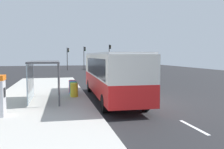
% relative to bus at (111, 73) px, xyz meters
% --- Properties ---
extents(ground_plane, '(56.00, 92.00, 0.04)m').
position_rel_bus_xyz_m(ground_plane, '(1.71, 12.86, -1.86)').
color(ground_plane, '#262628').
extents(sidewalk_platform, '(6.20, 30.00, 0.18)m').
position_rel_bus_xyz_m(sidewalk_platform, '(-4.69, 0.86, -1.75)').
color(sidewalk_platform, beige).
rests_on(sidewalk_platform, ground).
extents(lane_stripe_seg_0, '(0.16, 2.20, 0.01)m').
position_rel_bus_xyz_m(lane_stripe_seg_0, '(1.96, -7.14, -1.84)').
color(lane_stripe_seg_0, silver).
rests_on(lane_stripe_seg_0, ground).
extents(lane_stripe_seg_1, '(0.16, 2.20, 0.01)m').
position_rel_bus_xyz_m(lane_stripe_seg_1, '(1.96, -2.14, -1.84)').
color(lane_stripe_seg_1, silver).
rests_on(lane_stripe_seg_1, ground).
extents(lane_stripe_seg_2, '(0.16, 2.20, 0.01)m').
position_rel_bus_xyz_m(lane_stripe_seg_2, '(1.96, 2.86, -1.84)').
color(lane_stripe_seg_2, silver).
rests_on(lane_stripe_seg_2, ground).
extents(lane_stripe_seg_3, '(0.16, 2.20, 0.01)m').
position_rel_bus_xyz_m(lane_stripe_seg_3, '(1.96, 7.86, -1.84)').
color(lane_stripe_seg_3, silver).
rests_on(lane_stripe_seg_3, ground).
extents(lane_stripe_seg_4, '(0.16, 2.20, 0.01)m').
position_rel_bus_xyz_m(lane_stripe_seg_4, '(1.96, 12.86, -1.84)').
color(lane_stripe_seg_4, silver).
rests_on(lane_stripe_seg_4, ground).
extents(lane_stripe_seg_5, '(0.16, 2.20, 0.01)m').
position_rel_bus_xyz_m(lane_stripe_seg_5, '(1.96, 17.86, -1.84)').
color(lane_stripe_seg_5, silver).
rests_on(lane_stripe_seg_5, ground).
extents(lane_stripe_seg_6, '(0.16, 2.20, 0.01)m').
position_rel_bus_xyz_m(lane_stripe_seg_6, '(1.96, 22.86, -1.84)').
color(lane_stripe_seg_6, silver).
rests_on(lane_stripe_seg_6, ground).
extents(lane_stripe_seg_7, '(0.16, 2.20, 0.01)m').
position_rel_bus_xyz_m(lane_stripe_seg_7, '(1.96, 27.86, -1.84)').
color(lane_stripe_seg_7, silver).
rests_on(lane_stripe_seg_7, ground).
extents(bus, '(2.79, 11.07, 3.21)m').
position_rel_bus_xyz_m(bus, '(0.00, 0.00, 0.00)').
color(bus, red).
rests_on(bus, ground).
extents(white_van, '(2.26, 5.29, 2.30)m').
position_rel_bus_xyz_m(white_van, '(3.91, 17.13, -0.50)').
color(white_van, black).
rests_on(white_van, ground).
extents(sedan_near, '(1.90, 4.43, 1.52)m').
position_rel_bus_xyz_m(sedan_near, '(4.01, 37.23, -1.05)').
color(sedan_near, '#B7B7BC').
rests_on(sedan_near, ground).
extents(sedan_far, '(2.00, 4.47, 1.52)m').
position_rel_bus_xyz_m(sedan_far, '(4.01, 27.15, -1.05)').
color(sedan_far, black).
rests_on(sedan_far, ground).
extents(recycling_bin_yellow, '(0.52, 0.52, 0.95)m').
position_rel_bus_xyz_m(recycling_bin_yellow, '(-2.49, 0.70, -1.19)').
color(recycling_bin_yellow, yellow).
rests_on(recycling_bin_yellow, sidewalk_platform).
extents(recycling_bin_green, '(0.52, 0.52, 0.95)m').
position_rel_bus_xyz_m(recycling_bin_green, '(-2.49, 1.40, -1.19)').
color(recycling_bin_green, green).
rests_on(recycling_bin_green, sidewalk_platform).
extents(recycling_bin_blue, '(0.52, 0.52, 0.95)m').
position_rel_bus_xyz_m(recycling_bin_blue, '(-2.49, 2.10, -1.19)').
color(recycling_bin_blue, blue).
rests_on(recycling_bin_blue, sidewalk_platform).
extents(recycling_bin_red, '(0.52, 0.52, 0.95)m').
position_rel_bus_xyz_m(recycling_bin_red, '(-2.49, 2.80, -1.19)').
color(recycling_bin_red, red).
rests_on(recycling_bin_red, sidewalk_platform).
extents(traffic_light_near_side, '(0.49, 0.28, 5.29)m').
position_rel_bus_xyz_m(traffic_light_near_side, '(7.21, 33.88, 1.66)').
color(traffic_light_near_side, '#2D2D2D').
rests_on(traffic_light_near_side, ground).
extents(traffic_light_far_side, '(0.49, 0.28, 4.62)m').
position_rel_bus_xyz_m(traffic_light_far_side, '(-1.38, 34.68, 1.25)').
color(traffic_light_far_side, '#2D2D2D').
rests_on(traffic_light_far_side, ground).
extents(traffic_light_median, '(0.49, 0.28, 4.89)m').
position_rel_bus_xyz_m(traffic_light_median, '(2.11, 35.48, 1.41)').
color(traffic_light_median, '#2D2D2D').
rests_on(traffic_light_median, ground).
extents(bus_shelter, '(1.80, 4.00, 2.50)m').
position_rel_bus_xyz_m(bus_shelter, '(-4.70, -0.44, 0.25)').
color(bus_shelter, '#4C4C51').
rests_on(bus_shelter, sidewalk_platform).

